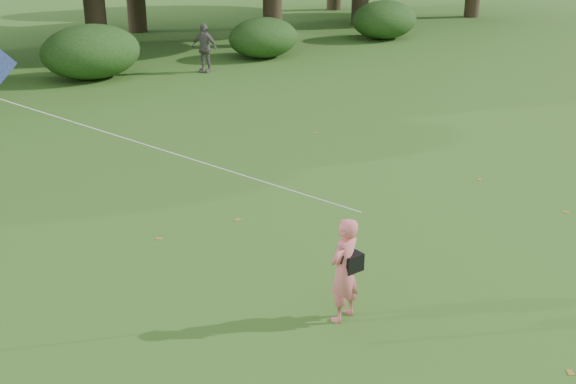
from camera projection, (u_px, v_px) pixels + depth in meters
ground at (402, 320)px, 10.44m from camera, size 100.00×100.00×0.00m
man_kite_flyer at (344, 270)px, 10.20m from camera, size 0.65×0.50×1.57m
bystander_right at (204, 48)px, 26.08m from camera, size 0.85×1.11×1.75m
crossbody_bag at (352, 262)px, 10.21m from camera, size 0.43×0.20×0.67m
fallen_leaves at (357, 274)px, 11.75m from camera, size 11.03×10.37×0.01m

